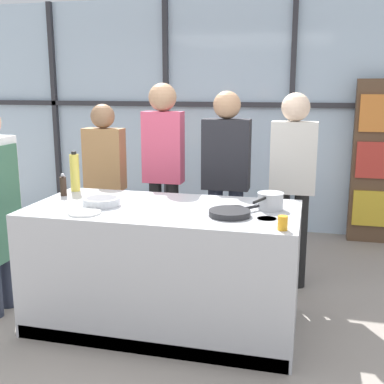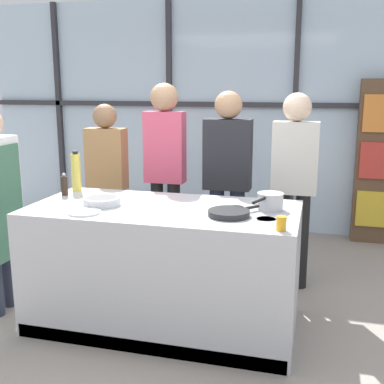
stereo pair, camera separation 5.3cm
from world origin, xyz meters
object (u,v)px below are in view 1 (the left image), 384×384
at_px(mixing_bowl, 102,201).
at_px(spectator_center_left, 163,163).
at_px(oil_bottle, 75,172).
at_px(saucepan, 270,200).
at_px(white_plate, 85,213).
at_px(juice_glass_near, 283,223).
at_px(spectator_center_right, 226,174).
at_px(spectator_far_right, 293,177).
at_px(frying_pan, 230,213).
at_px(pepper_grinder, 63,186).
at_px(spectator_far_left, 105,176).

bearing_deg(mixing_bowl, spectator_center_left, 80.89).
bearing_deg(oil_bottle, saucepan, -7.83).
xyz_separation_m(saucepan, white_plate, (-1.22, -0.43, -0.06)).
height_order(saucepan, oil_bottle, oil_bottle).
bearing_deg(saucepan, juice_glass_near, -76.62).
xyz_separation_m(spectator_center_right, oil_bottle, (-1.16, -0.60, 0.07)).
xyz_separation_m(spectator_far_right, juice_glass_near, (-0.00, -1.31, -0.05)).
relative_size(spectator_center_right, frying_pan, 4.02).
relative_size(saucepan, pepper_grinder, 1.83).
bearing_deg(pepper_grinder, mixing_bowl, -27.63).
bearing_deg(frying_pan, pepper_grinder, 168.53).
bearing_deg(spectator_center_left, juice_glass_near, 131.48).
relative_size(spectator_far_left, mixing_bowl, 5.90).
bearing_deg(spectator_far_left, spectator_center_left, 180.00).
distance_m(spectator_center_left, saucepan, 1.33).
xyz_separation_m(spectator_center_right, frying_pan, (0.22, -1.06, -0.06)).
xyz_separation_m(spectator_center_left, juice_glass_near, (1.16, -1.31, -0.12)).
height_order(oil_bottle, pepper_grinder, oil_bottle).
height_order(saucepan, pepper_grinder, pepper_grinder).
distance_m(saucepan, juice_glass_near, 0.50).
distance_m(white_plate, mixing_bowl, 0.25).
height_order(spectator_far_left, oil_bottle, spectator_far_left).
height_order(spectator_far_left, frying_pan, spectator_far_left).
bearing_deg(mixing_bowl, white_plate, -93.87).
height_order(spectator_center_left, spectator_far_right, spectator_center_left).
xyz_separation_m(oil_bottle, pepper_grinder, (-0.01, -0.18, -0.08)).
relative_size(spectator_far_left, pepper_grinder, 8.84).
relative_size(spectator_center_left, frying_pan, 4.18).
relative_size(spectator_center_left, saucepan, 5.40).
bearing_deg(frying_pan, spectator_far_left, 142.36).
relative_size(frying_pan, pepper_grinder, 2.36).
xyz_separation_m(saucepan, mixing_bowl, (-1.20, -0.18, -0.03)).
distance_m(spectator_far_right, oil_bottle, 1.84).
height_order(spectator_far_left, spectator_center_right, spectator_center_right).
relative_size(white_plate, pepper_grinder, 1.23).
relative_size(spectator_far_right, frying_pan, 3.99).
distance_m(spectator_center_right, pepper_grinder, 1.41).
distance_m(spectator_far_left, oil_bottle, 0.62).
distance_m(spectator_far_left, saucepan, 1.82).
relative_size(white_plate, juice_glass_near, 2.52).
height_order(spectator_far_right, frying_pan, spectator_far_right).
bearing_deg(juice_glass_near, frying_pan, 145.55).
distance_m(spectator_far_left, mixing_bowl, 1.09).
distance_m(saucepan, mixing_bowl, 1.22).
height_order(spectator_far_right, juice_glass_near, spectator_far_right).
bearing_deg(juice_glass_near, white_plate, 177.37).
xyz_separation_m(spectator_center_right, white_plate, (-0.76, -1.25, -0.08)).
bearing_deg(mixing_bowl, pepper_grinder, 152.37).
bearing_deg(white_plate, juice_glass_near, -2.63).
xyz_separation_m(spectator_center_right, juice_glass_near, (0.58, -1.31, -0.04)).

